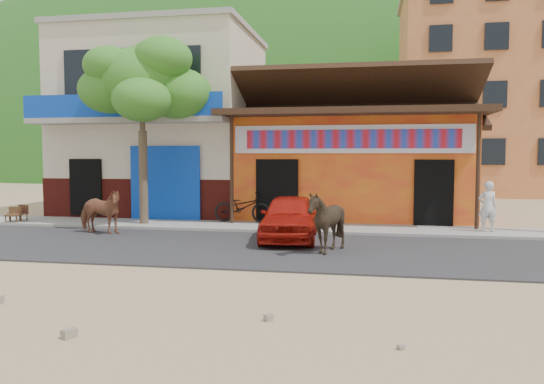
{
  "coord_description": "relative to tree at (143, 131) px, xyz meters",
  "views": [
    {
      "loc": [
        2.65,
        -10.28,
        2.36
      ],
      "look_at": [
        0.17,
        3.0,
        1.4
      ],
      "focal_mm": 35.0,
      "sensor_mm": 36.0,
      "label": 1
    }
  ],
  "objects": [
    {
      "name": "ground",
      "position": [
        4.6,
        -5.8,
        -3.12
      ],
      "size": [
        120.0,
        120.0,
        0.0
      ],
      "primitive_type": "plane",
      "color": "#9E825B",
      "rests_on": "ground"
    },
    {
      "name": "cow_dark",
      "position": [
        6.24,
        -3.69,
        -2.35
      ],
      "size": [
        1.71,
        1.65,
        1.46
      ],
      "primitive_type": "imported",
      "rotation": [
        0.0,
        0.0,
        -1.11
      ],
      "color": "black",
      "rests_on": "road"
    },
    {
      "name": "cafe_chair_left",
      "position": [
        -4.4,
        -0.25,
        -2.49
      ],
      "size": [
        0.6,
        0.6,
        1.01
      ],
      "primitive_type": null,
      "rotation": [
        0.0,
        0.0,
        -0.32
      ],
      "color": "#482318",
      "rests_on": "sidewalk"
    },
    {
      "name": "cafe_building",
      "position": [
        -0.9,
        4.2,
        0.38
      ],
      "size": [
        7.0,
        6.0,
        7.0
      ],
      "primitive_type": "cube",
      "color": "beige",
      "rests_on": "ground"
    },
    {
      "name": "tree",
      "position": [
        0.0,
        0.0,
        0.0
      ],
      "size": [
        3.0,
        3.0,
        6.0
      ],
      "primitive_type": null,
      "color": "#2D721E",
      "rests_on": "sidewalk"
    },
    {
      "name": "red_car",
      "position": [
        5.08,
        -1.89,
        -2.46
      ],
      "size": [
        1.73,
        3.72,
        1.23
      ],
      "primitive_type": "imported",
      "rotation": [
        0.0,
        0.0,
        0.08
      ],
      "color": "#AD150C",
      "rests_on": "road"
    },
    {
      "name": "apartment_front",
      "position": [
        13.6,
        18.2,
        2.88
      ],
      "size": [
        9.0,
        9.0,
        12.0
      ],
      "primitive_type": "cube",
      "color": "#CC723F",
      "rests_on": "ground"
    },
    {
      "name": "pedestrian",
      "position": [
        10.59,
        0.1,
        -2.27
      ],
      "size": [
        0.58,
        0.42,
        1.47
      ],
      "primitive_type": "imported",
      "rotation": [
        0.0,
        0.0,
        3.28
      ],
      "color": "silver",
      "rests_on": "sidewalk"
    },
    {
      "name": "hillside",
      "position": [
        4.6,
        64.2,
        8.88
      ],
      "size": [
        100.0,
        40.0,
        24.0
      ],
      "primitive_type": "ellipsoid",
      "color": "#194C14",
      "rests_on": "ground"
    },
    {
      "name": "road",
      "position": [
        4.6,
        -3.3,
        -3.1
      ],
      "size": [
        60.0,
        5.0,
        0.04
      ],
      "primitive_type": "cube",
      "color": "#28282B",
      "rests_on": "ground"
    },
    {
      "name": "cafe_chair_right",
      "position": [
        -4.4,
        -0.5,
        -2.54
      ],
      "size": [
        0.52,
        0.52,
        0.93
      ],
      "primitive_type": null,
      "rotation": [
        0.0,
        0.0,
        0.22
      ],
      "color": "#453217",
      "rests_on": "sidewalk"
    },
    {
      "name": "cow_tan",
      "position": [
        -0.55,
        -1.85,
        -2.43
      ],
      "size": [
        1.62,
        0.9,
        1.31
      ],
      "primitive_type": "imported",
      "rotation": [
        0.0,
        0.0,
        1.44
      ],
      "color": "brown",
      "rests_on": "road"
    },
    {
      "name": "sidewalk",
      "position": [
        4.6,
        0.2,
        -3.06
      ],
      "size": [
        60.0,
        2.0,
        0.12
      ],
      "primitive_type": "cube",
      "color": "gray",
      "rests_on": "ground"
    },
    {
      "name": "scooter",
      "position": [
        3.1,
        0.85,
        -2.49
      ],
      "size": [
        1.96,
        0.74,
        1.02
      ],
      "primitive_type": "imported",
      "rotation": [
        0.0,
        0.0,
        1.54
      ],
      "color": "black",
      "rests_on": "sidewalk"
    },
    {
      "name": "dance_club",
      "position": [
        6.6,
        4.2,
        -1.32
      ],
      "size": [
        8.0,
        6.0,
        3.6
      ],
      "primitive_type": "cube",
      "color": "orange",
      "rests_on": "ground"
    }
  ]
}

